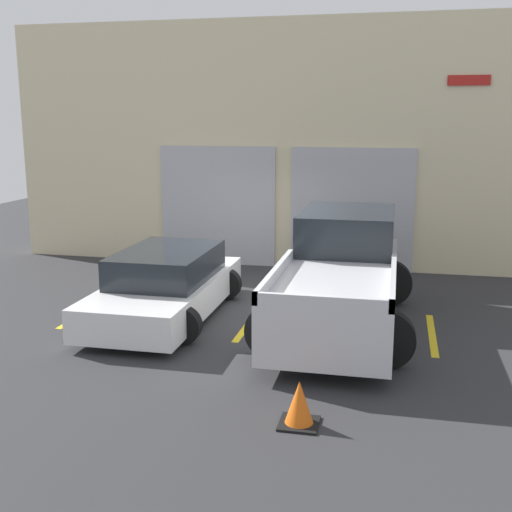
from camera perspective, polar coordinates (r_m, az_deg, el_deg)
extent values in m
plane|color=#2D2D30|center=(12.87, 0.94, -3.90)|extent=(28.00, 28.00, 0.00)
cube|color=beige|center=(15.63, 3.44, 9.78)|extent=(14.10, 0.60, 5.83)
cube|color=#ADADB2|center=(15.83, -3.43, 4.47)|extent=(2.87, 0.08, 2.90)
cube|color=#ADADB2|center=(15.26, 8.51, 4.08)|extent=(2.87, 0.08, 2.90)
cube|color=#B21E19|center=(15.18, 18.41, 14.61)|extent=(0.90, 0.03, 0.22)
cube|color=silver|center=(11.06, 7.42, -3.03)|extent=(1.86, 5.34, 0.88)
cube|color=#1E2328|center=(12.32, 8.14, 2.35)|extent=(1.71, 2.40, 0.73)
cube|color=silver|center=(9.90, 1.72, -1.58)|extent=(0.08, 2.93, 0.18)
cube|color=silver|center=(9.73, 12.09, -2.09)|extent=(0.08, 2.93, 0.18)
cube|color=silver|center=(8.40, 5.88, -4.15)|extent=(1.86, 0.08, 0.18)
cylinder|color=black|center=(12.81, 4.40, -2.00)|extent=(0.87, 0.22, 0.87)
cylinder|color=black|center=(12.69, 11.77, -2.35)|extent=(0.87, 0.22, 0.87)
cylinder|color=black|center=(9.67, 1.59, -6.69)|extent=(0.87, 0.22, 0.87)
cylinder|color=black|center=(9.52, 11.43, -7.25)|extent=(0.87, 0.22, 0.87)
cube|color=white|center=(11.81, -8.01, -3.40)|extent=(1.75, 4.30, 0.55)
cube|color=#1E2328|center=(11.78, -7.90, -0.71)|extent=(1.54, 2.37, 0.54)
cylinder|color=black|center=(13.31, -9.09, -2.13)|extent=(0.62, 0.22, 0.62)
cylinder|color=black|center=(12.84, -2.71, -2.52)|extent=(0.62, 0.22, 0.62)
cylinder|color=black|center=(10.97, -14.20, -5.45)|extent=(0.62, 0.22, 0.62)
cylinder|color=black|center=(10.39, -6.58, -6.15)|extent=(0.62, 0.22, 0.62)
cube|color=gold|center=(12.55, -14.72, -4.71)|extent=(0.12, 2.20, 0.01)
cube|color=gold|center=(11.49, -0.54, -5.86)|extent=(0.12, 2.20, 0.01)
cube|color=gold|center=(11.24, 15.38, -6.73)|extent=(0.12, 2.20, 0.01)
cube|color=black|center=(7.87, 3.84, -14.62)|extent=(0.47, 0.47, 0.03)
cone|color=orange|center=(7.76, 3.87, -12.91)|extent=(0.36, 0.36, 0.55)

